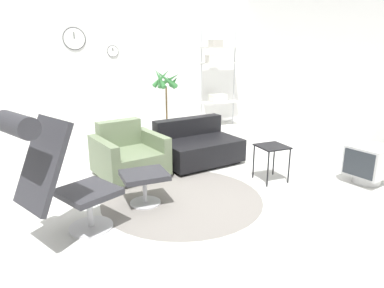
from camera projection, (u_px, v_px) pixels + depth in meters
The scene contains 12 objects.
ground_plane at pixel (177, 186), 4.54m from camera, with size 12.00×12.00×0.00m, color silver.
wall_back at pixel (120, 65), 7.05m from camera, with size 12.00×0.09×2.80m.
wall_right at pixel (355, 72), 5.26m from camera, with size 0.06×12.00×2.80m.
round_rug at pixel (182, 198), 4.16m from camera, with size 1.94×1.94×0.01m.
lounge_chair at pixel (54, 168), 3.06m from camera, with size 1.05×0.86×1.27m.
ottoman at pixel (144, 180), 3.94m from camera, with size 0.51×0.44×0.39m.
armchair_red at pixel (129, 157), 4.84m from camera, with size 1.04×1.02×0.75m.
couch_low at pixel (197, 147), 5.41m from camera, with size 1.31×1.04×0.67m.
side_table at pixel (272, 150), 4.60m from camera, with size 0.38×0.38×0.50m.
crt_television at pixel (368, 163), 4.56m from camera, with size 0.58×0.56×0.52m.
potted_plant at pixel (166, 104), 6.97m from camera, with size 0.62×0.63×1.37m.
shelf_unit at pixel (218, 73), 7.57m from camera, with size 0.90×0.28×2.10m.
Camera 1 is at (-1.46, -3.96, 1.78)m, focal length 32.00 mm.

